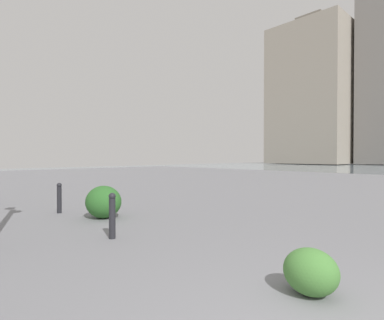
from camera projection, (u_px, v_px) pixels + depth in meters
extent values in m
cube|color=#9E9384|center=(312.00, 96.00, 64.60)|extent=(15.54, 13.00, 29.05)
cube|color=#6E675C|center=(312.00, 23.00, 64.39)|extent=(5.59, 4.68, 2.40)
cylinder|color=#232328|center=(112.00, 218.00, 5.57)|extent=(0.12, 0.12, 0.75)
sphere|color=#232328|center=(112.00, 196.00, 5.56)|extent=(0.13, 0.13, 0.13)
cylinder|color=#232328|center=(59.00, 200.00, 8.07)|extent=(0.12, 0.12, 0.71)
sphere|color=#232328|center=(59.00, 185.00, 8.06)|extent=(0.13, 0.13, 0.13)
ellipsoid|color=#477F38|center=(311.00, 272.00, 3.31)|extent=(0.60, 0.54, 0.51)
ellipsoid|color=#2D6628|center=(103.00, 202.00, 7.42)|extent=(0.94, 0.85, 0.80)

